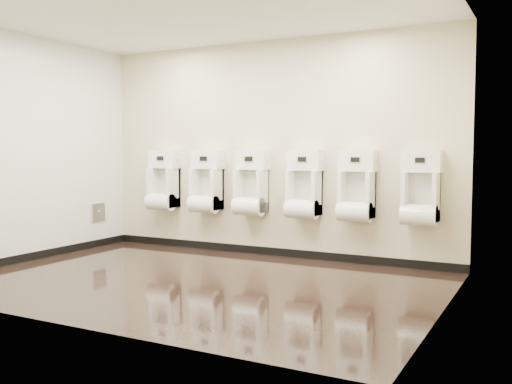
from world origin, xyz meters
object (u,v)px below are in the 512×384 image
at_px(urinal_5, 420,194).
at_px(urinal_3, 304,190).
at_px(urinal_0, 163,185).
at_px(urinal_2, 251,188).
at_px(urinal_1, 206,186).
at_px(urinal_4, 356,191).
at_px(access_panel, 98,212).

bearing_deg(urinal_5, urinal_3, 180.00).
xyz_separation_m(urinal_3, urinal_5, (1.43, 0.00, 0.00)).
relative_size(urinal_0, urinal_3, 1.00).
distance_m(urinal_0, urinal_2, 1.42).
relative_size(urinal_0, urinal_1, 1.00).
bearing_deg(urinal_4, urinal_0, 180.00).
bearing_deg(urinal_2, access_panel, -169.98).
height_order(access_panel, urinal_4, urinal_4).
distance_m(access_panel, urinal_2, 2.34).
distance_m(urinal_1, urinal_2, 0.70).
bearing_deg(urinal_3, urinal_2, 180.00).
bearing_deg(urinal_2, urinal_1, 180.00).
relative_size(urinal_4, urinal_5, 1.00).
xyz_separation_m(access_panel, urinal_4, (3.70, 0.40, 0.39)).
xyz_separation_m(urinal_0, urinal_2, (1.42, 0.00, 0.00)).
relative_size(urinal_0, urinal_4, 1.00).
bearing_deg(urinal_3, urinal_1, 180.00).
xyz_separation_m(urinal_1, urinal_4, (2.12, 0.00, 0.00)).
relative_size(access_panel, urinal_4, 0.30).
bearing_deg(urinal_0, urinal_5, 0.00).
bearing_deg(urinal_0, urinal_1, 0.00).
distance_m(urinal_4, urinal_5, 0.75).
distance_m(access_panel, urinal_5, 4.49).
bearing_deg(access_panel, urinal_1, 14.28).
bearing_deg(urinal_5, urinal_1, 180.00).
height_order(urinal_1, urinal_4, same).
distance_m(urinal_0, urinal_1, 0.72).
bearing_deg(urinal_4, access_panel, -173.81).
relative_size(urinal_0, urinal_2, 1.00).
height_order(urinal_2, urinal_3, same).
height_order(access_panel, urinal_5, urinal_5).
height_order(urinal_1, urinal_5, same).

